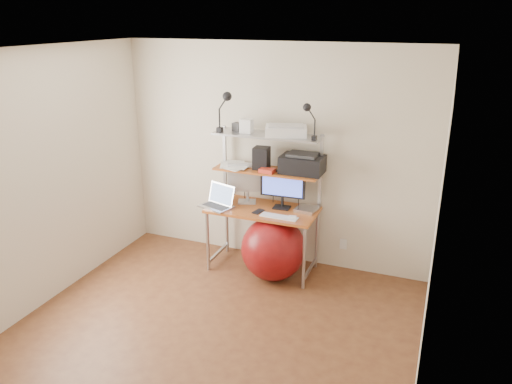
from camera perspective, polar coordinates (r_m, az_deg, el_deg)
room at (r=4.09m, az=-6.30°, el=-2.14°), size 3.60×3.60×3.60m
computer_desk at (r=5.48m, az=1.02°, el=0.42°), size 1.20×0.60×1.57m
wall_outlet at (r=5.78m, az=9.95°, el=-5.89°), size 0.08×0.01×0.12m
monitor_silver at (r=5.61m, az=-0.99°, el=1.39°), size 0.43×0.22×0.49m
monitor_black at (r=5.45m, az=3.06°, el=0.68°), size 0.50×0.15×0.50m
laptop at (r=5.57m, az=-4.27°, el=-1.12°), size 0.42×0.38×0.31m
keyboard at (r=5.27m, az=2.64°, el=-2.85°), size 0.41×0.13×0.01m
mouse at (r=5.26m, az=4.17°, el=-2.88°), size 0.09×0.06×0.02m
mac_mini at (r=5.45m, az=5.79°, el=-1.98°), size 0.24×0.24×0.04m
phone at (r=5.41m, az=0.27°, el=-2.24°), size 0.11×0.16×0.01m
printer at (r=5.37m, az=5.32°, el=3.25°), size 0.46×0.32×0.22m
nas_cube at (r=5.48m, az=0.62°, el=3.90°), size 0.18×0.18×0.24m
red_box at (r=5.37m, az=1.28°, el=2.45°), size 0.17×0.12×0.04m
scanner at (r=5.31m, az=3.45°, el=7.04°), size 0.50×0.40×0.11m
box_white at (r=5.42m, az=-1.10°, el=7.56°), size 0.13×0.11×0.15m
box_grey at (r=5.51m, az=-2.11°, el=7.44°), size 0.12×0.12×0.09m
clip_lamp_left at (r=5.37m, az=-3.51°, el=10.12°), size 0.18×0.10×0.44m
clip_lamp_right at (r=5.09m, az=6.03°, el=8.93°), size 0.15×0.08×0.37m
exercise_ball at (r=5.47m, az=1.98°, el=-6.49°), size 0.70×0.70×0.70m
paper_stack at (r=5.61m, az=-2.43°, el=3.07°), size 0.42×0.41×0.02m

